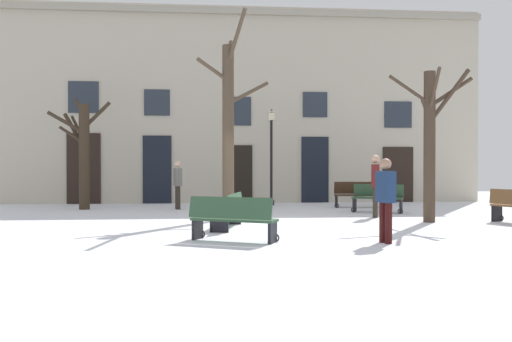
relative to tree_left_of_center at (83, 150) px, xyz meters
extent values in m
plane|color=white|center=(5.69, -5.38, -2.05)|extent=(31.79, 31.79, 0.00)
cube|color=#BCB29E|center=(5.69, 2.79, 1.94)|extent=(19.87, 0.40, 7.97)
cube|color=#A09786|center=(5.69, 2.54, 5.68)|extent=(19.87, 0.30, 0.24)
cube|color=black|center=(-0.60, 2.57, -0.65)|extent=(1.31, 0.08, 2.79)
cube|color=#262D38|center=(-0.60, 2.57, 2.17)|extent=(1.17, 0.06, 1.25)
cube|color=black|center=(2.26, 2.57, -0.69)|extent=(1.13, 0.08, 2.71)
cube|color=#262D38|center=(2.26, 2.57, 1.98)|extent=(1.02, 0.06, 1.04)
cube|color=black|center=(5.58, 2.57, -0.88)|extent=(1.00, 0.08, 2.34)
cube|color=#262D38|center=(5.58, 2.57, 1.67)|extent=(0.90, 0.06, 1.16)
cube|color=black|center=(8.66, 2.57, -0.70)|extent=(1.12, 0.08, 2.69)
cube|color=#262D38|center=(8.66, 2.57, 1.96)|extent=(1.01, 0.06, 1.03)
cube|color=black|center=(12.15, 2.57, -0.90)|extent=(1.28, 0.08, 2.29)
cube|color=#262D38|center=(12.15, 2.57, 1.58)|extent=(1.15, 0.06, 1.08)
cylinder|color=#382B1E|center=(0.05, -0.04, -0.23)|extent=(0.36, 0.36, 3.64)
cylinder|color=#382B1E|center=(-0.36, 0.27, 0.69)|extent=(0.98, 0.79, 1.30)
cylinder|color=#382B1E|center=(-0.21, 0.40, 1.50)|extent=(0.64, 1.00, 0.79)
cylinder|color=#382B1E|center=(-0.26, 0.38, 0.77)|extent=(0.74, 0.95, 0.99)
cylinder|color=#382B1E|center=(-0.53, -0.15, 0.94)|extent=(1.24, 0.34, 0.79)
cylinder|color=#382B1E|center=(-0.38, 0.04, 0.53)|extent=(0.94, 0.28, 0.63)
cylinder|color=#382B1E|center=(0.44, 0.15, 1.23)|extent=(0.92, 0.54, 1.01)
cylinder|color=#423326|center=(10.26, -4.95, -0.03)|extent=(0.31, 0.31, 4.04)
cylinder|color=#423326|center=(10.19, -5.40, 1.42)|extent=(0.24, 0.99, 1.07)
cylinder|color=#423326|center=(10.42, -4.31, 1.04)|extent=(0.42, 1.33, 0.77)
cylinder|color=#423326|center=(10.74, -5.06, 1.31)|extent=(1.08, 0.36, 1.45)
cylinder|color=#423326|center=(9.71, -4.93, 1.50)|extent=(1.14, 0.13, 0.81)
cylinder|color=#423326|center=(10.81, -5.01, 1.43)|extent=(1.17, 0.23, 0.83)
cylinder|color=#4C3D2D|center=(4.91, -3.64, 0.42)|extent=(0.33, 0.33, 4.93)
cylinder|color=#4C3D2D|center=(4.97, -3.29, 2.74)|extent=(0.26, 0.82, 0.88)
cylinder|color=#4C3D2D|center=(4.48, -3.79, 2.16)|extent=(0.95, 0.42, 0.65)
cylinder|color=#4C3D2D|center=(5.12, -4.13, 3.00)|extent=(0.55, 1.10, 1.37)
cylinder|color=#4C3D2D|center=(4.98, -3.25, 2.38)|extent=(0.23, 0.87, 0.90)
cylinder|color=#4C3D2D|center=(5.51, -3.29, 1.59)|extent=(1.28, 0.83, 0.80)
cylinder|color=black|center=(6.71, 1.31, -0.42)|extent=(0.10, 0.10, 3.24)
cylinder|color=black|center=(6.71, 1.31, -1.95)|extent=(0.22, 0.22, 0.20)
cube|color=beige|center=(6.71, 1.31, 1.38)|extent=(0.24, 0.24, 0.36)
cone|color=black|center=(6.71, 1.31, 1.56)|extent=(0.30, 0.30, 0.14)
cube|color=#2D4C33|center=(4.80, -5.81, -1.62)|extent=(0.86, 1.85, 0.05)
cube|color=#2D4C33|center=(5.02, -5.86, -1.39)|extent=(0.51, 1.77, 0.38)
cube|color=black|center=(4.99, -5.00, -1.83)|extent=(0.43, 0.15, 0.42)
torus|color=black|center=(4.81, -4.96, -1.97)|extent=(0.07, 0.17, 0.17)
cube|color=black|center=(4.62, -6.63, -1.83)|extent=(0.43, 0.15, 0.42)
torus|color=black|center=(4.43, -6.58, -1.97)|extent=(0.07, 0.17, 0.17)
cube|color=#2D4C33|center=(9.75, -2.12, -1.57)|extent=(1.62, 1.11, 0.05)
cube|color=#2D4C33|center=(9.84, -1.94, -1.33)|extent=(1.48, 0.84, 0.40)
cube|color=black|center=(9.10, -1.78, -1.81)|extent=(0.23, 0.38, 0.47)
torus|color=black|center=(9.02, -1.93, -1.97)|extent=(0.17, 0.10, 0.17)
cube|color=black|center=(10.41, -2.45, -1.81)|extent=(0.23, 0.38, 0.47)
torus|color=black|center=(10.34, -2.60, -1.97)|extent=(0.17, 0.10, 0.17)
cube|color=black|center=(12.19, -4.88, -1.82)|extent=(0.40, 0.25, 0.45)
torus|color=black|center=(12.35, -4.79, -1.97)|extent=(0.11, 0.16, 0.17)
cube|color=#3D2819|center=(9.74, -0.09, -1.60)|extent=(1.80, 0.61, 0.05)
cube|color=#3D2819|center=(9.76, 0.09, -1.34)|extent=(1.77, 0.35, 0.44)
cube|color=black|center=(8.93, 0.00, -1.82)|extent=(0.10, 0.36, 0.45)
torus|color=black|center=(8.91, -0.14, -1.97)|extent=(0.17, 0.05, 0.17)
cube|color=black|center=(10.56, -0.19, -1.82)|extent=(0.10, 0.36, 0.45)
torus|color=black|center=(10.54, -0.34, -1.97)|extent=(0.17, 0.05, 0.17)
cube|color=#2D4C33|center=(4.90, -7.96, -1.61)|extent=(1.79, 1.16, 0.05)
cube|color=#2D4C33|center=(4.81, -8.15, -1.36)|extent=(1.65, 0.87, 0.43)
cube|color=black|center=(5.64, -8.30, -1.83)|extent=(0.23, 0.40, 0.43)
torus|color=black|center=(5.71, -8.14, -1.97)|extent=(0.17, 0.10, 0.17)
cube|color=black|center=(4.16, -7.61, -1.83)|extent=(0.23, 0.40, 0.43)
torus|color=black|center=(4.23, -7.45, -1.97)|extent=(0.17, 0.10, 0.17)
cylinder|color=#2D271E|center=(3.29, -0.37, -1.64)|extent=(0.14, 0.14, 0.81)
cylinder|color=#2D271E|center=(3.24, -0.19, -1.64)|extent=(0.14, 0.14, 0.81)
cube|color=slate|center=(3.27, -0.28, -0.93)|extent=(0.32, 0.43, 0.62)
sphere|color=beige|center=(3.27, -0.28, -0.48)|extent=(0.22, 0.22, 0.22)
cylinder|color=#350F0F|center=(7.87, -8.57, -1.65)|extent=(0.14, 0.14, 0.80)
cylinder|color=#350F0F|center=(7.82, -8.40, -1.65)|extent=(0.14, 0.14, 0.80)
cube|color=navy|center=(7.85, -8.49, -0.94)|extent=(0.32, 0.43, 0.61)
sphere|color=#9E755B|center=(7.85, -8.49, -0.49)|extent=(0.22, 0.22, 0.22)
cylinder|color=#2D271E|center=(9.18, -3.69, -1.61)|extent=(0.14, 0.14, 0.88)
cylinder|color=#2D271E|center=(9.23, -3.52, -1.61)|extent=(0.14, 0.14, 0.88)
cube|color=#591919|center=(9.21, -3.61, -0.83)|extent=(0.31, 0.43, 0.68)
sphere|color=tan|center=(9.21, -3.61, -0.34)|extent=(0.24, 0.24, 0.24)
camera|label=1|loc=(4.46, -18.36, -0.52)|focal=36.35mm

